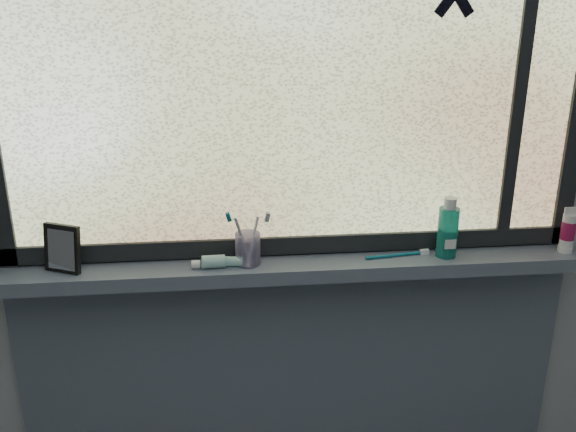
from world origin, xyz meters
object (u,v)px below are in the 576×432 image
Objects in this scene: vanity_mirror at (62,248)px; toothbrush_cup at (248,249)px; cream_tube at (568,228)px; mouthwash_bottle at (448,227)px.

toothbrush_cup is (0.49, -0.01, -0.02)m from vanity_mirror.
vanity_mirror is 1.35× the size of cream_tube.
cream_tube is (0.90, -0.01, 0.03)m from toothbrush_cup.
vanity_mirror reaches higher than cream_tube.
vanity_mirror reaches higher than toothbrush_cup.
cream_tube is (0.35, -0.01, -0.01)m from mouthwash_bottle.
cream_tube is at bearing -0.57° from toothbrush_cup.
cream_tube is at bearing -0.97° from mouthwash_bottle.
mouthwash_bottle reaches higher than toothbrush_cup.
vanity_mirror is 0.49m from toothbrush_cup.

